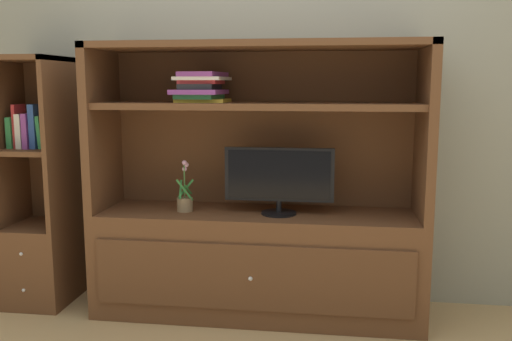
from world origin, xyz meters
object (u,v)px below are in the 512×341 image
tv_monitor (279,178)px  bookshelf_tall (40,219)px  media_console (257,232)px  potted_plant (185,200)px  upright_book_row (29,129)px  magazine_stack (201,88)px

tv_monitor → bookshelf_tall: (-1.48, 0.05, -0.30)m
media_console → bookshelf_tall: media_console is taller
media_console → bookshelf_tall: size_ratio=1.26×
potted_plant → upright_book_row: size_ratio=1.14×
magazine_stack → media_console: bearing=1.1°
tv_monitor → magazine_stack: (-0.45, 0.04, 0.50)m
magazine_stack → bookshelf_tall: bearing=179.5°
media_console → magazine_stack: bearing=-178.9°
tv_monitor → magazine_stack: size_ratio=1.81×
media_console → upright_book_row: media_console is taller
magazine_stack → upright_book_row: (-1.06, -0.00, -0.25)m
upright_book_row → potted_plant: bearing=-2.1°
tv_monitor → upright_book_row: 1.53m
magazine_stack → potted_plant: bearing=-159.2°
tv_monitor → potted_plant: tv_monitor is taller
tv_monitor → upright_book_row: size_ratio=2.35×
magazine_stack → tv_monitor: bearing=-4.9°
tv_monitor → potted_plant: (-0.55, 0.00, -0.14)m
media_console → tv_monitor: media_console is taller
tv_monitor → magazine_stack: magazine_stack is taller
tv_monitor → bookshelf_tall: 1.51m
tv_monitor → upright_book_row: (-1.51, 0.04, 0.25)m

